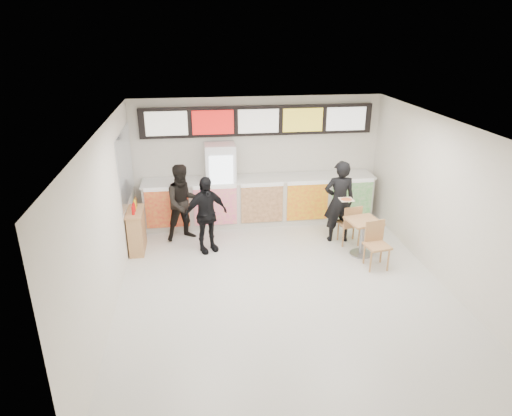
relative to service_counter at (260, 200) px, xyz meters
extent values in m
plane|color=beige|center=(0.00, -3.09, -0.57)|extent=(7.00, 7.00, 0.00)
plane|color=white|center=(0.00, -3.09, 2.43)|extent=(7.00, 7.00, 0.00)
plane|color=silver|center=(0.00, 0.41, 0.93)|extent=(6.00, 0.00, 6.00)
plane|color=silver|center=(-3.00, -3.09, 0.93)|extent=(0.00, 7.00, 7.00)
plane|color=silver|center=(3.00, -3.09, 0.93)|extent=(0.00, 7.00, 7.00)
cube|color=silver|center=(0.00, 0.01, -0.02)|extent=(5.50, 0.70, 1.10)
cube|color=silver|center=(0.00, 0.01, 0.55)|extent=(5.56, 0.76, 0.04)
cube|color=red|center=(-2.20, -0.37, 0.03)|extent=(0.99, 0.02, 0.90)
cube|color=#EC3496|center=(-1.10, -0.37, 0.03)|extent=(0.99, 0.02, 0.90)
cube|color=brown|center=(0.00, -0.37, 0.03)|extent=(0.99, 0.02, 0.90)
cube|color=yellow|center=(1.10, -0.37, 0.03)|extent=(0.99, 0.02, 0.90)
cube|color=green|center=(2.20, -0.37, 0.03)|extent=(0.99, 0.02, 0.90)
cube|color=black|center=(0.00, 0.33, 1.88)|extent=(5.50, 0.12, 0.70)
cube|color=white|center=(-2.12, 0.26, 1.88)|extent=(0.95, 0.02, 0.55)
cube|color=red|center=(-1.06, 0.26, 1.88)|extent=(0.95, 0.02, 0.55)
cube|color=white|center=(0.00, 0.26, 1.88)|extent=(0.95, 0.02, 0.55)
cube|color=yellow|center=(1.06, 0.26, 1.88)|extent=(0.95, 0.02, 0.55)
cube|color=white|center=(2.12, 0.26, 1.88)|extent=(0.95, 0.02, 0.55)
cube|color=white|center=(-0.93, 0.03, 0.43)|extent=(0.70, 0.65, 2.00)
cube|color=white|center=(-0.93, -0.31, 0.48)|extent=(0.54, 0.02, 1.50)
cylinder|color=#1A8F31|center=(-1.14, -0.27, -0.12)|extent=(0.07, 0.07, 0.22)
cylinder|color=#FFAA15|center=(-1.00, -0.27, -0.12)|extent=(0.07, 0.07, 0.22)
cylinder|color=red|center=(-0.86, -0.27, -0.12)|extent=(0.07, 0.07, 0.22)
cylinder|color=blue|center=(-0.72, -0.27, -0.12)|extent=(0.07, 0.07, 0.22)
cylinder|color=#FFAA15|center=(-1.14, -0.27, 0.26)|extent=(0.07, 0.07, 0.22)
cylinder|color=red|center=(-1.00, -0.27, 0.26)|extent=(0.07, 0.07, 0.22)
cylinder|color=blue|center=(-0.86, -0.27, 0.26)|extent=(0.07, 0.07, 0.22)
cylinder|color=#1A8F31|center=(-0.72, -0.27, 0.26)|extent=(0.07, 0.07, 0.22)
cylinder|color=red|center=(-1.14, -0.27, 0.64)|extent=(0.07, 0.07, 0.22)
cylinder|color=blue|center=(-1.00, -0.27, 0.64)|extent=(0.07, 0.07, 0.22)
cylinder|color=#1A8F31|center=(-0.86, -0.27, 0.64)|extent=(0.07, 0.07, 0.22)
cylinder|color=#FFAA15|center=(-0.72, -0.27, 0.64)|extent=(0.07, 0.07, 0.22)
cylinder|color=blue|center=(-1.14, -0.27, 1.02)|extent=(0.07, 0.07, 0.22)
cylinder|color=#1A8F31|center=(-1.00, -0.27, 1.02)|extent=(0.07, 0.07, 0.22)
cylinder|color=#FFAA15|center=(-0.86, -0.27, 1.02)|extent=(0.07, 0.07, 0.22)
cylinder|color=red|center=(-0.72, -0.27, 1.02)|extent=(0.07, 0.07, 0.22)
cube|color=#B2B7BF|center=(-2.99, -0.64, 1.18)|extent=(0.01, 2.00, 1.50)
imported|color=black|center=(1.58, -1.26, 0.36)|extent=(0.71, 0.50, 1.86)
imported|color=black|center=(-1.81, -0.71, 0.30)|extent=(1.01, 0.90, 1.75)
imported|color=black|center=(-1.35, -1.38, 0.26)|extent=(1.06, 0.76, 1.67)
cube|color=beige|center=(1.58, -1.71, 0.58)|extent=(0.28, 0.28, 0.01)
cone|color=#CC7233|center=(1.58, -1.71, 0.59)|extent=(0.36, 0.36, 0.02)
cube|color=tan|center=(1.88, -2.01, 0.20)|extent=(0.73, 0.73, 0.04)
cylinder|color=gray|center=(1.88, -2.01, -0.19)|extent=(0.08, 0.08, 0.76)
cylinder|color=gray|center=(1.88, -2.01, -0.56)|extent=(0.46, 0.46, 0.03)
cube|color=tan|center=(1.98, -2.58, -0.10)|extent=(0.51, 0.51, 0.04)
cube|color=tan|center=(1.98, -2.38, 0.14)|extent=(0.42, 0.10, 0.44)
cube|color=tan|center=(1.78, -1.43, -0.10)|extent=(0.51, 0.51, 0.04)
cube|color=tan|center=(1.78, -1.64, 0.14)|extent=(0.42, 0.10, 0.44)
cube|color=tan|center=(-2.82, -1.17, -0.13)|extent=(0.29, 0.78, 0.88)
cube|color=tan|center=(-2.82, -1.17, 0.33)|extent=(0.33, 0.82, 0.04)
cylinder|color=red|center=(-2.82, -1.39, 0.44)|extent=(0.06, 0.06, 0.18)
cylinder|color=red|center=(-2.82, -1.22, 0.44)|extent=(0.06, 0.06, 0.18)
cylinder|color=yellow|center=(-2.82, -1.05, 0.44)|extent=(0.06, 0.06, 0.18)
cylinder|color=brown|center=(-2.82, -0.90, 0.44)|extent=(0.06, 0.06, 0.18)
camera|label=1|loc=(-1.50, -10.27, 3.94)|focal=32.00mm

